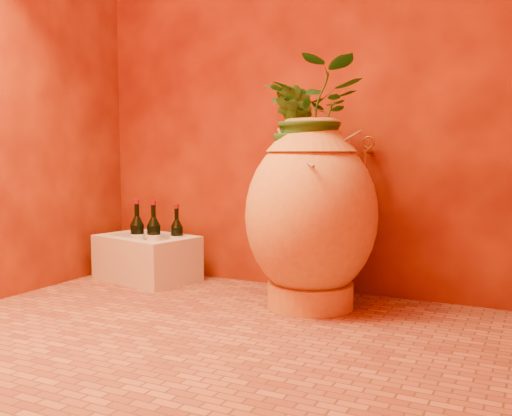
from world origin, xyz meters
The scene contains 10 objects.
floor centered at (0.00, 0.00, 0.00)m, with size 2.50×2.50×0.00m, color #9B5432.
wall_back centered at (0.00, 1.00, 1.25)m, with size 2.50×0.02×2.50m, color #500E04.
amphora centered at (0.24, 0.64, 0.46)m, with size 0.71×0.71×0.93m.
stone_basin centered at (-0.85, 0.75, 0.13)m, with size 0.64×0.50×0.27m.
wine_bottle_a centered at (-0.68, 0.82, 0.26)m, with size 0.08×0.08×0.31m.
wine_bottle_b centered at (-0.88, 0.70, 0.27)m, with size 0.08×0.08×0.34m.
wine_bottle_c centered at (-0.79, 0.74, 0.27)m, with size 0.08×0.08×0.34m.
wall_tap centered at (0.44, 0.92, 0.78)m, with size 0.07×0.14×0.16m.
plant_main centered at (0.25, 0.65, 0.95)m, with size 0.46×0.40×0.51m, color #1C4F1C.
plant_side centered at (0.17, 0.58, 0.88)m, with size 0.22×0.18×0.40m, color #1C4F1C.
Camera 1 is at (1.25, -1.96, 0.76)m, focal length 40.00 mm.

